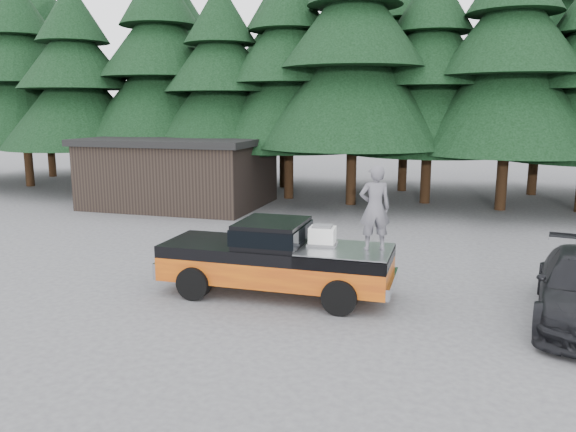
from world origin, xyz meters
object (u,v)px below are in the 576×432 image
(man_on_bed, at_px, (375,208))
(utility_building, at_px, (180,171))
(air_compressor, at_px, (322,236))
(pickup_truck, at_px, (276,269))

(man_on_bed, xyz_separation_m, utility_building, (-11.05, 11.41, -0.70))
(air_compressor, relative_size, man_on_bed, 0.31)
(air_compressor, xyz_separation_m, utility_building, (-9.75, 11.32, 0.12))
(man_on_bed, distance_m, utility_building, 15.90)
(air_compressor, distance_m, man_on_bed, 1.54)
(air_compressor, bearing_deg, man_on_bed, -7.61)
(pickup_truck, bearing_deg, man_on_bed, 2.96)
(pickup_truck, distance_m, utility_building, 14.42)
(pickup_truck, xyz_separation_m, man_on_bed, (2.45, 0.13, 1.70))
(pickup_truck, distance_m, man_on_bed, 2.99)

